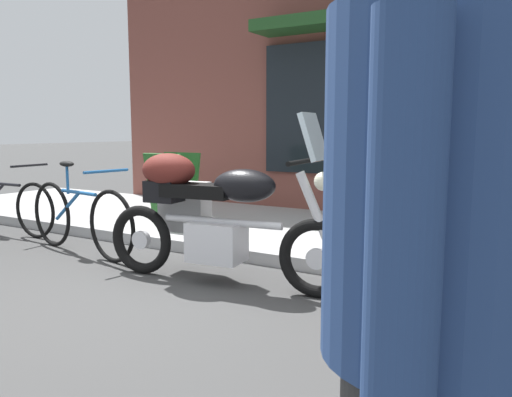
% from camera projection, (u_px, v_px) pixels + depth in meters
% --- Properties ---
extents(ground_plane, '(80.00, 80.00, 0.00)m').
position_uv_depth(ground_plane, '(144.00, 306.00, 3.66)').
color(ground_plane, '#3D3D3D').
extents(touring_motorcycle, '(2.20, 0.64, 1.38)m').
position_uv_depth(touring_motorcycle, '(210.00, 211.00, 4.17)').
color(touring_motorcycle, black).
rests_on(touring_motorcycle, ground_plane).
extents(parked_bicycle, '(1.77, 0.48, 0.94)m').
position_uv_depth(parked_bicycle, '(79.00, 217.00, 5.15)').
color(parked_bicycle, black).
rests_on(parked_bicycle, ground_plane).
extents(pedestrian_walking, '(0.39, 0.56, 1.69)m').
position_uv_depth(pedestrian_walking, '(434.00, 243.00, 0.86)').
color(pedestrian_walking, '#2F2F2F').
rests_on(pedestrian_walking, ground_plane).
extents(sandwich_board_sign, '(0.55, 0.40, 0.86)m').
position_uv_depth(sandwich_board_sign, '(173.00, 189.00, 6.05)').
color(sandwich_board_sign, '#1E511E').
rests_on(sandwich_board_sign, sidewalk_curb).
extents(second_bicycle_by_cafe, '(1.75, 0.48, 0.92)m').
position_uv_depth(second_bicycle_by_cafe, '(4.00, 204.00, 6.16)').
color(second_bicycle_by_cafe, black).
rests_on(second_bicycle_by_cafe, ground_plane).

